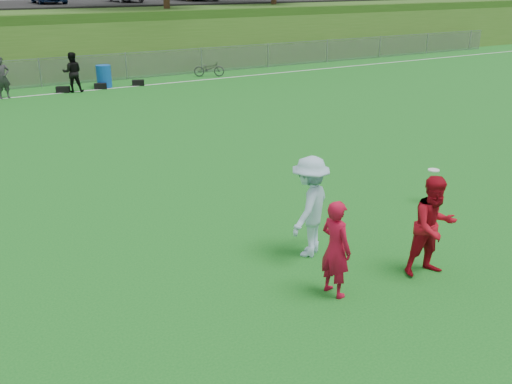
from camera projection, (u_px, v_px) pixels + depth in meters
ground at (264, 272)px, 9.71m from camera, size 120.00×120.00×0.00m
sideline_far at (51, 94)px, 24.33m from camera, size 60.00×0.10×0.01m
fence at (40, 72)px, 25.72m from camera, size 58.00×0.06×1.30m
berm at (4, 33)px, 34.35m from camera, size 120.00×18.00×3.00m
gear_bags at (73, 89)px, 24.81m from camera, size 7.31×0.50×0.26m
player_red_left at (336, 248)px, 8.78m from camera, size 0.46×0.63×1.58m
player_red_center at (434, 226)px, 9.38m from camera, size 0.94×0.79×1.73m
player_blue at (310, 207)px, 10.04m from camera, size 1.36×1.24×1.83m
frisbee at (434, 170)px, 12.48m from camera, size 0.25×0.25×0.02m
recycling_bin at (104, 76)px, 25.62m from camera, size 0.73×0.73×0.99m
bicycle at (209, 68)px, 28.48m from camera, size 1.59×1.14×0.79m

